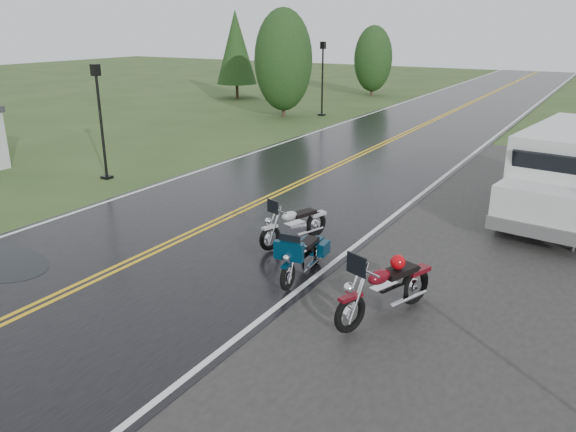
{
  "coord_description": "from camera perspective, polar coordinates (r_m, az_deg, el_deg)",
  "views": [
    {
      "loc": [
        8.63,
        -7.82,
        4.92
      ],
      "look_at": [
        2.8,
        2.0,
        1.0
      ],
      "focal_mm": 35.0,
      "sensor_mm": 36.0,
      "label": 1
    }
  ],
  "objects": [
    {
      "name": "lamp_post_near_left",
      "position": [
        19.44,
        -18.46,
        9.0
      ],
      "size": [
        0.32,
        0.32,
        3.76
      ],
      "primitive_type": null,
      "color": "black",
      "rests_on": "ground"
    },
    {
      "name": "van_white",
      "position": [
        14.76,
        21.57,
        3.05
      ],
      "size": [
        3.06,
        6.41,
        2.42
      ],
      "primitive_type": null,
      "rotation": [
        0.0,
        0.0,
        -0.12
      ],
      "color": "silver",
      "rests_on": "ground"
    },
    {
      "name": "motorcycle_red",
      "position": [
        9.29,
        6.37,
        -8.37
      ],
      "size": [
        1.56,
        2.42,
        1.35
      ],
      "primitive_type": null,
      "rotation": [
        0.0,
        0.0,
        -0.35
      ],
      "color": "#580A12",
      "rests_on": "ground"
    },
    {
      "name": "motorcycle_teal",
      "position": [
        10.71,
        -0.04,
        -5.11
      ],
      "size": [
        0.85,
        1.93,
        1.11
      ],
      "primitive_type": null,
      "rotation": [
        0.0,
        0.0,
        0.09
      ],
      "color": "#05253A",
      "rests_on": "ground"
    },
    {
      "name": "lamp_post_far_left",
      "position": [
        32.05,
        3.52,
        13.74
      ],
      "size": [
        0.35,
        0.35,
        4.05
      ],
      "primitive_type": null,
      "color": "black",
      "rests_on": "ground"
    },
    {
      "name": "motorcycle_silver",
      "position": [
        12.56,
        -1.86,
        -1.3
      ],
      "size": [
        1.29,
        2.08,
        1.16
      ],
      "primitive_type": null,
      "rotation": [
        0.0,
        0.0,
        -0.32
      ],
      "color": "#ADB1B5",
      "rests_on": "ground"
    },
    {
      "name": "pine_left_far",
      "position": [
        39.83,
        -5.29,
        15.9
      ],
      "size": [
        2.74,
        2.74,
        5.7
      ],
      "primitive_type": null,
      "color": "#1E3D19",
      "rests_on": "ground"
    },
    {
      "name": "ground",
      "position": [
        12.64,
        -15.79,
        -4.72
      ],
      "size": [
        120.0,
        120.0,
        0.0
      ],
      "primitive_type": "plane",
      "color": "#2D471E",
      "rests_on": "ground"
    },
    {
      "name": "tree_left_mid",
      "position": [
        31.53,
        -0.46,
        14.49
      ],
      "size": [
        3.16,
        3.16,
        4.93
      ],
      "primitive_type": null,
      "color": "#1E3D19",
      "rests_on": "ground"
    },
    {
      "name": "road",
      "position": [
        20.4,
        4.75,
        4.98
      ],
      "size": [
        8.0,
        100.0,
        0.04
      ],
      "primitive_type": "cube",
      "color": "black",
      "rests_on": "ground"
    },
    {
      "name": "tree_left_far",
      "position": [
        41.69,
        8.6,
        14.83
      ],
      "size": [
        2.69,
        2.69,
        4.14
      ],
      "primitive_type": null,
      "color": "#1E3D19",
      "rests_on": "ground"
    }
  ]
}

